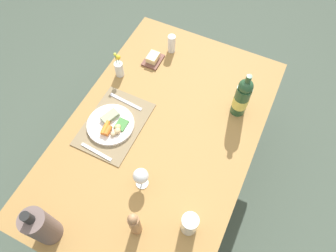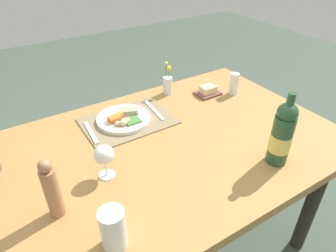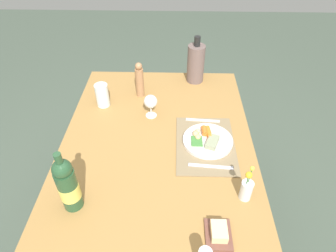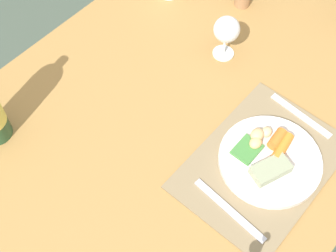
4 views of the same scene
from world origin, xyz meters
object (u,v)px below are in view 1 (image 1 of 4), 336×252
Objects in this scene: salt_shaker at (172,44)px; butter_dish at (153,59)px; dinner_plate at (111,124)px; wine_glass at (141,176)px; cooler_bottle at (41,226)px; wine_bottle at (242,98)px; dining_table at (160,140)px; fork at (126,102)px; pepper_mill at (135,224)px; knife at (96,152)px; flower_vase at (119,68)px; water_tumbler at (189,224)px.

salt_shaker reaches higher than butter_dish.
wine_glass is (0.21, 0.30, 0.08)m from dinner_plate.
cooler_bottle is 2.57× the size of salt_shaker.
wine_bottle reaches higher than dinner_plate.
butter_dish is at bearing -149.05° from dining_table.
butter_dish is (-0.34, -0.00, 0.01)m from fork.
wine_bottle is 1.36× the size of pepper_mill.
knife is 1.57× the size of salt_shaker.
pepper_mill is 0.22m from wine_glass.
knife is 0.62× the size of wine_bottle.
cooler_bottle reaches higher than wine_bottle.
flower_vase reaches higher than dinner_plate.
dinner_plate is at bearing -117.47° from water_tumbler.
butter_dish is (-0.44, -0.26, 0.10)m from dining_table.
dinner_plate is 0.17m from fork.
cooler_bottle is 1.64× the size of flower_vase.
cooler_bottle reaches higher than dining_table.
knife is at bearing -45.74° from wine_bottle.
pepper_mill is at bearing 14.34° from dining_table.
cooler_bottle reaches higher than fork.
flower_vase is at bearing -136.59° from fork.
butter_dish is at bearing -143.94° from water_tumbler.
wine_bottle reaches higher than knife.
wine_bottle is at bearing 133.87° from dining_table.
pepper_mill is at bearing 21.53° from wine_glass.
pepper_mill is (0.58, 0.38, 0.10)m from fork.
wine_glass is at bearing -108.09° from water_tumbler.
wine_bottle is 0.66m from wine_glass.
water_tumbler is (0.14, 0.58, 0.05)m from knife.
salt_shaker is (-0.80, 0.05, 0.05)m from knife.
cooler_bottle is at bearing 10.62° from flower_vase.
knife is 1.43× the size of butter_dish.
dinner_plate is 1.83× the size of water_tumbler.
wine_glass is at bearing 22.99° from butter_dish.
salt_shaker reaches higher than dining_table.
salt_shaker is at bearing -163.03° from pepper_mill.
knife is 0.80m from salt_shaker.
fork is at bearing -109.92° from dining_table.
pepper_mill is at bearing 34.62° from flower_vase.
dinner_plate is 1.21× the size of fork.
wine_glass is at bearing -158.47° from pepper_mill.
cooler_bottle is (0.29, -0.55, 0.07)m from water_tumbler.
dinner_plate is 0.66m from water_tumbler.
cooler_bottle is at bearing 8.01° from fork.
dining_table is 0.29m from fork.
dinner_plate is at bearing -56.29° from wine_bottle.
salt_shaker is 0.15m from butter_dish.
pepper_mill is at bearing -13.99° from wine_bottle.
pepper_mill is (0.11, -0.21, 0.05)m from water_tumbler.
flower_vase is 0.22m from butter_dish.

